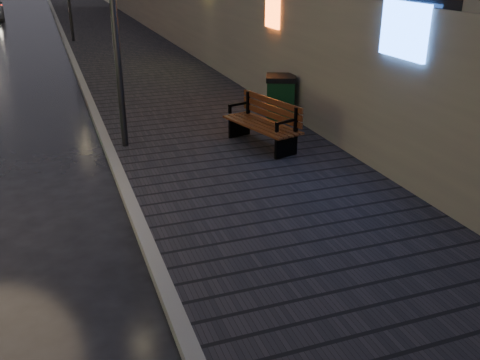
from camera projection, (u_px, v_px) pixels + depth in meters
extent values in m
plane|color=black|center=(41.00, 348.00, 5.83)|extent=(120.00, 120.00, 0.00)
cube|color=black|center=(120.00, 43.00, 25.20)|extent=(4.60, 58.00, 0.15)
cube|color=slate|center=(67.00, 46.00, 24.45)|extent=(0.20, 58.00, 0.15)
cylinder|color=black|center=(115.00, 26.00, 10.57)|extent=(0.14, 0.14, 5.00)
cube|color=black|center=(286.00, 146.00, 10.82)|extent=(0.55, 0.21, 0.44)
cube|color=black|center=(296.00, 126.00, 10.80)|extent=(0.08, 0.08, 0.77)
cube|color=black|center=(285.00, 122.00, 10.59)|extent=(0.46, 0.17, 0.05)
cube|color=black|center=(239.00, 127.00, 12.06)|extent=(0.55, 0.21, 0.44)
cube|color=black|center=(248.00, 108.00, 12.03)|extent=(0.08, 0.08, 0.77)
cube|color=black|center=(237.00, 104.00, 11.82)|extent=(0.46, 0.17, 0.05)
cube|color=#3F190D|center=(262.00, 125.00, 11.34)|extent=(1.18, 2.08, 0.04)
cube|color=#3F190D|center=(272.00, 108.00, 11.36)|extent=(0.56, 1.91, 0.44)
cube|color=black|center=(280.00, 100.00, 13.19)|extent=(0.88, 0.88, 0.97)
cube|color=black|center=(281.00, 78.00, 12.97)|extent=(0.95, 0.95, 0.12)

